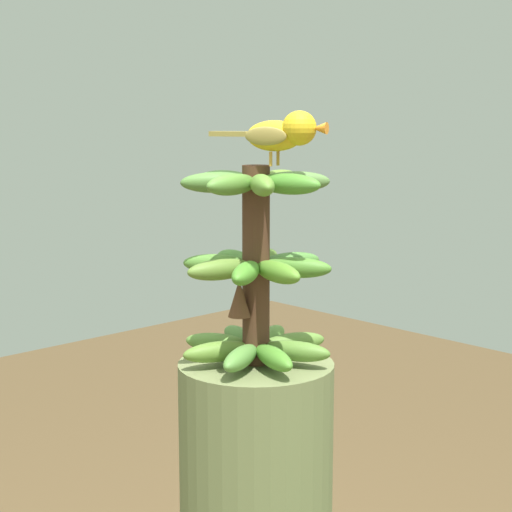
# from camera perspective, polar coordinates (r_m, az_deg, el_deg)

# --- Properties ---
(banana_bunch) EXTENTS (0.25, 0.25, 0.32)m
(banana_bunch) POSITION_cam_1_polar(r_m,az_deg,el_deg) (1.34, -0.02, -0.72)
(banana_bunch) COLOR #4C2D1E
(banana_bunch) RESTS_ON banana_tree
(perched_bird) EXTENTS (0.19, 0.09, 0.08)m
(perched_bird) POSITION_cam_1_polar(r_m,az_deg,el_deg) (1.30, 1.82, 8.32)
(perched_bird) COLOR #C68933
(perched_bird) RESTS_ON banana_bunch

